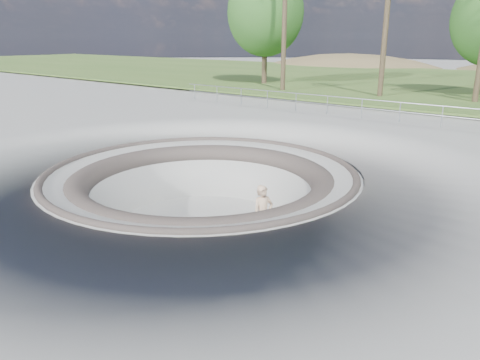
# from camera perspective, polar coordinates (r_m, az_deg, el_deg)

# --- Properties ---
(ground) EXTENTS (180.00, 180.00, 0.00)m
(ground) POSITION_cam_1_polar(r_m,az_deg,el_deg) (15.45, -4.72, 1.07)
(ground) COLOR #9A9995
(ground) RESTS_ON ground
(skate_bowl) EXTENTS (14.00, 14.00, 4.10)m
(skate_bowl) POSITION_cam_1_polar(r_m,az_deg,el_deg) (16.06, -4.56, -5.22)
(skate_bowl) COLOR #9A9995
(skate_bowl) RESTS_ON ground
(grass_strip) EXTENTS (180.00, 36.00, 0.12)m
(grass_strip) POSITION_cam_1_polar(r_m,az_deg,el_deg) (46.05, 26.40, 10.38)
(grass_strip) COLOR #3E5E25
(grass_strip) RESTS_ON ground
(safety_railing) EXTENTS (25.00, 0.06, 1.03)m
(safety_railing) POSITION_cam_1_polar(r_m,az_deg,el_deg) (25.18, 14.62, 8.45)
(safety_railing) COLOR #989CA0
(safety_railing) RESTS_ON ground
(skateboard) EXTENTS (0.91, 0.28, 0.09)m
(skateboard) POSITION_cam_1_polar(r_m,az_deg,el_deg) (14.50, 2.76, -7.72)
(skateboard) COLOR olive
(skateboard) RESTS_ON ground
(skater) EXTENTS (0.66, 0.79, 1.85)m
(skater) POSITION_cam_1_polar(r_m,az_deg,el_deg) (14.13, 2.81, -4.24)
(skater) COLOR #D8B08C
(skater) RESTS_ON skateboard
(bushy_tree_left) EXTENTS (6.68, 6.07, 9.63)m
(bushy_tree_left) POSITION_cam_1_polar(r_m,az_deg,el_deg) (41.87, 3.08, 19.72)
(bushy_tree_left) COLOR brown
(bushy_tree_left) RESTS_ON ground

